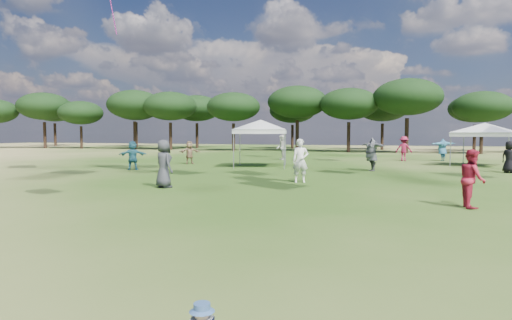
{
  "coord_description": "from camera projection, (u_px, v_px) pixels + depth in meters",
  "views": [
    {
      "loc": [
        1.09,
        -1.96,
        2.1
      ],
      "look_at": [
        -0.26,
        2.54,
        1.79
      ],
      "focal_mm": 30.0,
      "sensor_mm": 36.0,
      "label": 1
    }
  ],
  "objects": [
    {
      "name": "tent_left",
      "position": [
        261.0,
        122.0,
        25.9
      ],
      "size": [
        6.16,
        6.16,
        3.17
      ],
      "rotation": [
        0.0,
        0.0,
        0.2
      ],
      "color": "gray",
      "rests_on": "ground"
    },
    {
      "name": "tree_line",
      "position": [
        398.0,
        102.0,
        46.59
      ],
      "size": [
        108.78,
        17.63,
        7.77
      ],
      "color": "black",
      "rests_on": "ground"
    },
    {
      "name": "festival_crowd",
      "position": [
        389.0,
        155.0,
        23.37
      ],
      "size": [
        31.07,
        22.26,
        1.92
      ],
      "color": "#49494E",
      "rests_on": "ground"
    },
    {
      "name": "tent_right",
      "position": [
        485.0,
        125.0,
        26.5
      ],
      "size": [
        6.17,
        6.17,
        3.0
      ],
      "rotation": [
        0.0,
        0.0,
        -0.4
      ],
      "color": "gray",
      "rests_on": "ground"
    }
  ]
}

